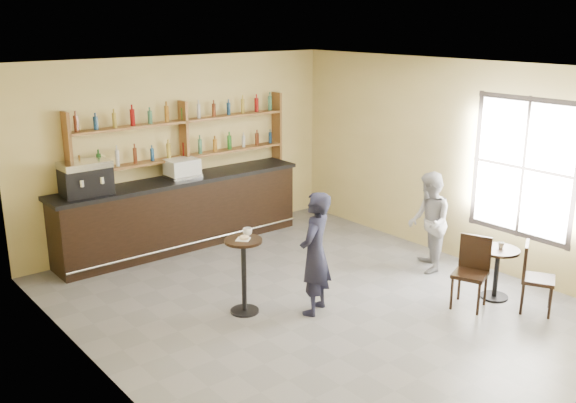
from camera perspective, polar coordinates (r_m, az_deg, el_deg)
floor at (r=9.01m, az=2.23°, el=-9.00°), size 7.00×7.00×0.00m
ceiling at (r=8.18m, az=2.48°, el=11.74°), size 7.00×7.00×0.00m
wall_back at (r=11.25m, az=-9.50°, el=4.52°), size 7.00×0.00×7.00m
wall_front at (r=6.39m, az=23.57°, el=-5.68°), size 7.00×0.00×7.00m
wall_left at (r=6.94m, az=-16.68°, el=-3.29°), size 0.00×7.00×7.00m
wall_right at (r=10.62m, az=14.66°, el=3.52°), size 0.00×7.00×7.00m
window_pane at (r=9.95m, az=20.20°, el=2.81°), size 0.00×2.00×2.00m
window_frame at (r=9.94m, az=20.18°, el=2.80°), size 0.04×1.70×2.10m
shelf_unit at (r=11.10m, az=-9.21°, el=5.48°), size 4.00×0.26×1.40m
liquor_bottles at (r=11.07m, az=-9.25°, el=6.35°), size 3.68×0.10×1.00m
bar_counter at (r=11.08m, az=-9.48°, el=-0.98°), size 4.46×0.87×1.21m
espresso_machine at (r=10.20m, az=-17.55°, el=2.01°), size 0.75×0.51×0.52m
pastry_case at (r=10.91m, az=-9.39°, el=2.91°), size 0.57×0.47×0.32m
pedestal_table at (r=8.56m, az=-3.94°, el=-6.64°), size 0.52×0.52×1.03m
napkin at (r=8.37m, az=-4.00°, el=-3.37°), size 0.24×0.24×0.00m
donut at (r=8.36m, az=-3.91°, el=-3.21°), size 0.17×0.17×0.05m
cup_pedestal at (r=8.51m, az=-3.62°, el=-2.69°), size 0.16×0.16×0.10m
man_main at (r=8.44m, az=2.42°, el=-4.63°), size 0.72×0.64×1.67m
cafe_table at (r=9.48m, az=18.02°, el=-6.10°), size 0.70×0.70×0.73m
cup_cafe at (r=9.38m, az=18.41°, el=-3.70°), size 0.11×0.11×0.08m
chair_west at (r=9.03m, az=15.88°, el=-6.19°), size 0.55×0.55×0.98m
chair_south at (r=9.20m, az=21.37°, el=-6.40°), size 0.56×0.56×0.95m
patron_second at (r=10.09m, az=12.40°, el=-1.80°), size 0.95×0.96×1.56m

